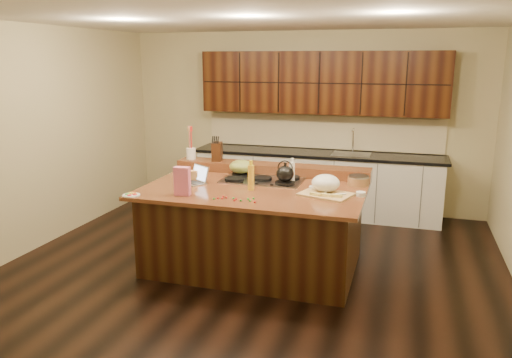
% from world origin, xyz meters
% --- Properties ---
extents(room, '(5.52, 5.02, 2.72)m').
position_xyz_m(room, '(0.00, 0.00, 1.35)').
color(room, black).
rests_on(room, ground).
extents(island, '(2.40, 1.60, 0.92)m').
position_xyz_m(island, '(0.00, 0.00, 0.46)').
color(island, black).
rests_on(island, ground).
extents(back_ledge, '(2.40, 0.30, 0.12)m').
position_xyz_m(back_ledge, '(0.00, 0.70, 0.98)').
color(back_ledge, black).
rests_on(back_ledge, island).
extents(cooktop, '(0.92, 0.52, 0.05)m').
position_xyz_m(cooktop, '(0.00, 0.30, 0.94)').
color(cooktop, gray).
rests_on(cooktop, island).
extents(back_counter, '(3.70, 0.66, 2.40)m').
position_xyz_m(back_counter, '(0.30, 2.23, 0.98)').
color(back_counter, silver).
rests_on(back_counter, ground).
extents(kettle, '(0.24, 0.24, 0.18)m').
position_xyz_m(kettle, '(0.30, 0.17, 1.05)').
color(kettle, black).
rests_on(kettle, cooktop).
extents(green_bowl, '(0.32, 0.32, 0.16)m').
position_xyz_m(green_bowl, '(-0.30, 0.43, 1.04)').
color(green_bowl, olive).
rests_on(green_bowl, cooktop).
extents(laptop, '(0.36, 0.34, 0.20)m').
position_xyz_m(laptop, '(-0.69, -0.00, 0.97)').
color(laptop, '#B7B7BC').
rests_on(laptop, island).
extents(oil_bottle, '(0.08, 0.08, 0.27)m').
position_xyz_m(oil_bottle, '(-0.00, -0.12, 1.06)').
color(oil_bottle, gold).
rests_on(oil_bottle, island).
extents(vinegar_bottle, '(0.07, 0.07, 0.25)m').
position_xyz_m(vinegar_bottle, '(0.36, 0.25, 1.04)').
color(vinegar_bottle, silver).
rests_on(vinegar_bottle, island).
extents(wooden_tray, '(0.59, 0.50, 0.20)m').
position_xyz_m(wooden_tray, '(0.79, -0.06, 1.01)').
color(wooden_tray, tan).
rests_on(wooden_tray, island).
extents(ramekin_a, '(0.13, 0.13, 0.04)m').
position_xyz_m(ramekin_a, '(0.64, 0.05, 0.94)').
color(ramekin_a, white).
rests_on(ramekin_a, island).
extents(ramekin_b, '(0.11, 0.11, 0.04)m').
position_xyz_m(ramekin_b, '(1.15, -0.04, 0.94)').
color(ramekin_b, white).
rests_on(ramekin_b, island).
extents(ramekin_c, '(0.12, 0.12, 0.04)m').
position_xyz_m(ramekin_c, '(0.76, 0.03, 0.94)').
color(ramekin_c, white).
rests_on(ramekin_c, island).
extents(strainer_bowl, '(0.31, 0.31, 0.09)m').
position_xyz_m(strainer_bowl, '(1.08, 0.42, 0.97)').
color(strainer_bowl, '#996B3F').
rests_on(strainer_bowl, island).
extents(kitchen_timer, '(0.08, 0.08, 0.07)m').
position_xyz_m(kitchen_timer, '(0.81, -0.16, 0.96)').
color(kitchen_timer, silver).
rests_on(kitchen_timer, island).
extents(pink_bag, '(0.17, 0.10, 0.30)m').
position_xyz_m(pink_bag, '(-0.61, -0.53, 1.07)').
color(pink_bag, '#D66489').
rests_on(pink_bag, island).
extents(candy_plate, '(0.24, 0.24, 0.01)m').
position_xyz_m(candy_plate, '(-1.11, -0.71, 0.93)').
color(candy_plate, white).
rests_on(candy_plate, island).
extents(package_box, '(0.10, 0.07, 0.12)m').
position_xyz_m(package_box, '(-0.74, 0.06, 0.98)').
color(package_box, '#B98141').
rests_on(package_box, island).
extents(utensil_crock, '(0.14, 0.14, 0.14)m').
position_xyz_m(utensil_crock, '(-1.07, 0.70, 1.11)').
color(utensil_crock, white).
rests_on(utensil_crock, back_ledge).
extents(knife_block, '(0.15, 0.21, 0.23)m').
position_xyz_m(knife_block, '(-0.71, 0.70, 1.16)').
color(knife_block, black).
rests_on(knife_block, back_ledge).
extents(gumdrop_0, '(0.02, 0.02, 0.02)m').
position_xyz_m(gumdrop_0, '(-0.18, -0.48, 0.93)').
color(gumdrop_0, red).
rests_on(gumdrop_0, island).
extents(gumdrop_1, '(0.02, 0.02, 0.02)m').
position_xyz_m(gumdrop_1, '(-0.06, -0.52, 0.93)').
color(gumdrop_1, '#198C26').
rests_on(gumdrop_1, island).
extents(gumdrop_2, '(0.02, 0.02, 0.02)m').
position_xyz_m(gumdrop_2, '(-0.03, -0.59, 0.93)').
color(gumdrop_2, red).
rests_on(gumdrop_2, island).
extents(gumdrop_3, '(0.02, 0.02, 0.02)m').
position_xyz_m(gumdrop_3, '(0.09, -0.50, 0.93)').
color(gumdrop_3, '#198C26').
rests_on(gumdrop_3, island).
extents(gumdrop_4, '(0.02, 0.02, 0.02)m').
position_xyz_m(gumdrop_4, '(-0.14, -0.51, 0.93)').
color(gumdrop_4, red).
rests_on(gumdrop_4, island).
extents(gumdrop_5, '(0.02, 0.02, 0.02)m').
position_xyz_m(gumdrop_5, '(-0.18, -0.47, 0.93)').
color(gumdrop_5, '#198C26').
rests_on(gumdrop_5, island).
extents(gumdrop_6, '(0.02, 0.02, 0.02)m').
position_xyz_m(gumdrop_6, '(-0.17, -0.55, 0.93)').
color(gumdrop_6, red).
rests_on(gumdrop_6, island).
extents(gumdrop_7, '(0.02, 0.02, 0.02)m').
position_xyz_m(gumdrop_7, '(0.04, -0.58, 0.93)').
color(gumdrop_7, '#198C26').
rests_on(gumdrop_7, island).
extents(gumdrop_8, '(0.02, 0.02, 0.02)m').
position_xyz_m(gumdrop_8, '(-0.21, -0.56, 0.93)').
color(gumdrop_8, red).
rests_on(gumdrop_8, island).
extents(gumdrop_9, '(0.02, 0.02, 0.02)m').
position_xyz_m(gumdrop_9, '(-0.24, -0.60, 0.93)').
color(gumdrop_9, '#198C26').
rests_on(gumdrop_9, island).
extents(gumdrop_10, '(0.02, 0.02, 0.02)m').
position_xyz_m(gumdrop_10, '(-0.18, -0.46, 0.93)').
color(gumdrop_10, red).
rests_on(gumdrop_10, island).
extents(gumdrop_11, '(0.02, 0.02, 0.02)m').
position_xyz_m(gumdrop_11, '(0.13, -0.56, 0.93)').
color(gumdrop_11, '#198C26').
rests_on(gumdrop_11, island).
extents(gumdrop_12, '(0.02, 0.02, 0.02)m').
position_xyz_m(gumdrop_12, '(-0.02, -0.54, 0.93)').
color(gumdrop_12, red).
rests_on(gumdrop_12, island).
extents(gumdrop_13, '(0.02, 0.02, 0.02)m').
position_xyz_m(gumdrop_13, '(0.13, -0.47, 0.93)').
color(gumdrop_13, '#198C26').
rests_on(gumdrop_13, island).
extents(gumdrop_14, '(0.02, 0.02, 0.02)m').
position_xyz_m(gumdrop_14, '(0.18, -0.59, 0.93)').
color(gumdrop_14, red).
rests_on(gumdrop_14, island).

